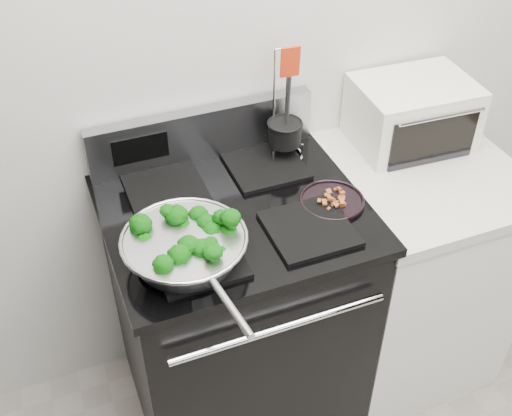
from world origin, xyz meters
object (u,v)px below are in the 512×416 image
gas_range (237,310)px  bacon_plate (332,198)px  skillet (185,247)px  utensil_holder (284,139)px  toaster_oven (412,113)px

gas_range → bacon_plate: bearing=-15.5°
skillet → bacon_plate: (0.49, 0.08, -0.04)m
skillet → bacon_plate: 0.50m
bacon_plate → skillet: bearing=-170.4°
bacon_plate → utensil_holder: utensil_holder is taller
gas_range → utensil_holder: bearing=38.4°
utensil_holder → bacon_plate: bearing=-77.7°
utensil_holder → skillet: bearing=-136.9°
toaster_oven → gas_range: bearing=-164.0°
bacon_plate → utensil_holder: 0.29m
gas_range → bacon_plate: gas_range is taller
skillet → toaster_oven: (0.92, 0.33, 0.03)m
bacon_plate → toaster_oven: 0.50m
skillet → utensil_holder: bearing=31.4°
gas_range → bacon_plate: 0.57m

